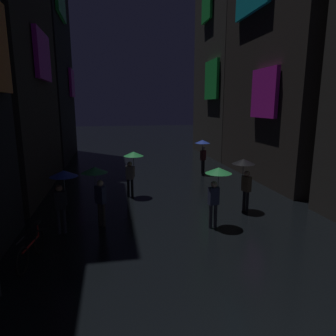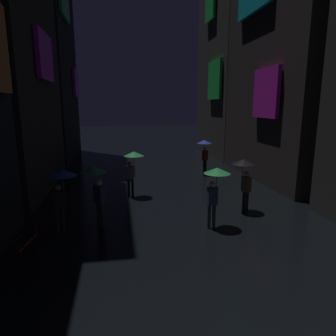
{
  "view_description": "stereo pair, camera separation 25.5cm",
  "coord_description": "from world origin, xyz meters",
  "px_view_note": "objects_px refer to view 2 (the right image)",
  "views": [
    {
      "loc": [
        -2.38,
        -2.45,
        4.18
      ],
      "look_at": [
        0.0,
        9.99,
        1.51
      ],
      "focal_mm": 32.0,
      "sensor_mm": 36.0,
      "label": 1
    },
    {
      "loc": [
        -2.13,
        -2.5,
        4.18
      ],
      "look_at": [
        0.0,
        9.99,
        1.51
      ],
      "focal_mm": 32.0,
      "sensor_mm": 36.0,
      "label": 2
    }
  ],
  "objects_px": {
    "pedestrian_foreground_left_black": "(244,171)",
    "pedestrian_foreground_right_green": "(215,181)",
    "pedestrian_far_right_blue": "(61,184)",
    "bicycle_parked_at_storefront": "(29,248)",
    "pedestrian_near_crossing_blue": "(205,147)",
    "pedestrian_midstreet_left_green": "(95,180)",
    "pedestrian_midstreet_centre_green": "(133,161)"
  },
  "relations": [
    {
      "from": "pedestrian_foreground_right_green",
      "to": "bicycle_parked_at_storefront",
      "type": "xyz_separation_m",
      "value": [
        -5.7,
        -1.39,
        -1.28
      ]
    },
    {
      "from": "pedestrian_far_right_blue",
      "to": "pedestrian_midstreet_centre_green",
      "type": "distance_m",
      "value": 4.37
    },
    {
      "from": "pedestrian_midstreet_left_green",
      "to": "pedestrian_midstreet_centre_green",
      "type": "bearing_deg",
      "value": 65.59
    },
    {
      "from": "pedestrian_near_crossing_blue",
      "to": "pedestrian_midstreet_centre_green",
      "type": "relative_size",
      "value": 1.0
    },
    {
      "from": "pedestrian_near_crossing_blue",
      "to": "pedestrian_foreground_left_black",
      "type": "relative_size",
      "value": 1.0
    },
    {
      "from": "pedestrian_midstreet_left_green",
      "to": "pedestrian_midstreet_centre_green",
      "type": "height_order",
      "value": "same"
    },
    {
      "from": "pedestrian_near_crossing_blue",
      "to": "pedestrian_midstreet_centre_green",
      "type": "distance_m",
      "value": 6.01
    },
    {
      "from": "pedestrian_near_crossing_blue",
      "to": "bicycle_parked_at_storefront",
      "type": "distance_m",
      "value": 12.2
    },
    {
      "from": "pedestrian_near_crossing_blue",
      "to": "pedestrian_foreground_left_black",
      "type": "distance_m",
      "value": 6.66
    },
    {
      "from": "pedestrian_foreground_left_black",
      "to": "pedestrian_midstreet_centre_green",
      "type": "height_order",
      "value": "same"
    },
    {
      "from": "pedestrian_midstreet_left_green",
      "to": "pedestrian_foreground_right_green",
      "type": "relative_size",
      "value": 1.0
    },
    {
      "from": "pedestrian_foreground_left_black",
      "to": "bicycle_parked_at_storefront",
      "type": "distance_m",
      "value": 7.92
    },
    {
      "from": "bicycle_parked_at_storefront",
      "to": "pedestrian_foreground_left_black",
      "type": "bearing_deg",
      "value": 20.47
    },
    {
      "from": "pedestrian_far_right_blue",
      "to": "bicycle_parked_at_storefront",
      "type": "bearing_deg",
      "value": -108.2
    },
    {
      "from": "pedestrian_foreground_left_black",
      "to": "pedestrian_foreground_right_green",
      "type": "xyz_separation_m",
      "value": [
        -1.62,
        -1.35,
        0.0
      ]
    },
    {
      "from": "pedestrian_foreground_right_green",
      "to": "pedestrian_midstreet_centre_green",
      "type": "bearing_deg",
      "value": 122.16
    },
    {
      "from": "pedestrian_far_right_blue",
      "to": "bicycle_parked_at_storefront",
      "type": "distance_m",
      "value": 2.36
    },
    {
      "from": "pedestrian_far_right_blue",
      "to": "pedestrian_foreground_right_green",
      "type": "height_order",
      "value": "same"
    },
    {
      "from": "pedestrian_far_right_blue",
      "to": "pedestrian_midstreet_centre_green",
      "type": "relative_size",
      "value": 1.0
    },
    {
      "from": "pedestrian_near_crossing_blue",
      "to": "pedestrian_far_right_blue",
      "type": "height_order",
      "value": "same"
    },
    {
      "from": "pedestrian_near_crossing_blue",
      "to": "bicycle_parked_at_storefront",
      "type": "xyz_separation_m",
      "value": [
        -7.69,
        -9.38,
        -1.28
      ]
    },
    {
      "from": "pedestrian_near_crossing_blue",
      "to": "pedestrian_foreground_left_black",
      "type": "height_order",
      "value": "same"
    },
    {
      "from": "pedestrian_near_crossing_blue",
      "to": "pedestrian_midstreet_centre_green",
      "type": "xyz_separation_m",
      "value": [
        -4.55,
        -3.92,
        0.0
      ]
    },
    {
      "from": "pedestrian_midstreet_left_green",
      "to": "pedestrian_foreground_right_green",
      "type": "xyz_separation_m",
      "value": [
        4.02,
        -0.87,
        0.0
      ]
    },
    {
      "from": "bicycle_parked_at_storefront",
      "to": "pedestrian_midstreet_left_green",
      "type": "bearing_deg",
      "value": 53.34
    },
    {
      "from": "pedestrian_far_right_blue",
      "to": "pedestrian_foreground_left_black",
      "type": "distance_m",
      "value": 6.75
    },
    {
      "from": "pedestrian_midstreet_left_green",
      "to": "pedestrian_foreground_left_black",
      "type": "xyz_separation_m",
      "value": [
        5.64,
        0.48,
        0.0
      ]
    },
    {
      "from": "pedestrian_midstreet_left_green",
      "to": "bicycle_parked_at_storefront",
      "type": "xyz_separation_m",
      "value": [
        -1.68,
        -2.26,
        -1.28
      ]
    },
    {
      "from": "pedestrian_foreground_right_green",
      "to": "bicycle_parked_at_storefront",
      "type": "distance_m",
      "value": 6.0
    },
    {
      "from": "pedestrian_midstreet_centre_green",
      "to": "pedestrian_midstreet_left_green",
      "type": "bearing_deg",
      "value": -114.41
    },
    {
      "from": "pedestrian_midstreet_left_green",
      "to": "bicycle_parked_at_storefront",
      "type": "bearing_deg",
      "value": -126.66
    },
    {
      "from": "pedestrian_near_crossing_blue",
      "to": "pedestrian_foreground_right_green",
      "type": "bearing_deg",
      "value": -103.97
    }
  ]
}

